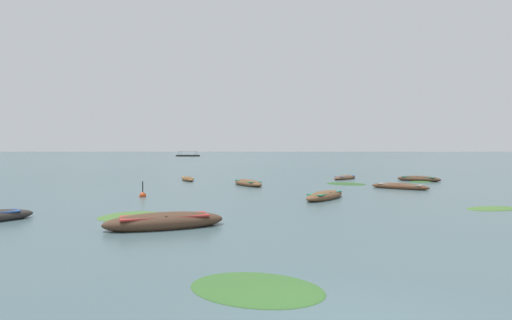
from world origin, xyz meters
name	(u,v)px	position (x,y,z in m)	size (l,w,h in m)	color
ground_plane	(250,151)	(0.00, 1500.00, 0.00)	(6000.00, 6000.00, 0.00)	#476066
mountain_1	(112,120)	(-912.14, 2528.50, 204.08)	(1427.84, 1427.84, 408.16)	slate
mountain_2	(294,106)	(290.14, 2484.39, 297.04)	(1891.25, 1891.25, 594.07)	slate
rowboat_0	(187,179)	(-6.95, 27.49, 0.13)	(1.85, 3.16, 0.42)	brown
rowboat_1	(345,178)	(6.92, 28.94, 0.14)	(3.06, 3.19, 0.44)	brown
rowboat_2	(248,183)	(-1.77, 22.92, 0.17)	(2.77, 3.85, 0.55)	brown
rowboat_3	(419,179)	(12.59, 26.68, 0.17)	(3.49, 3.06, 0.56)	#4C3323
rowboat_4	(325,196)	(2.35, 15.04, 0.17)	(3.08, 3.61, 0.53)	brown
rowboat_5	(400,187)	(8.44, 20.28, 0.15)	(3.59, 3.08, 0.49)	brown
rowboat_7	(165,222)	(-4.47, 7.64, 0.20)	(4.12, 2.42, 0.64)	#4C3323
ferry_0	(188,155)	(-28.86, 163.26, 0.45)	(10.41, 5.35, 2.54)	#2D2826
mooring_buoy	(143,195)	(-7.57, 16.09, 0.09)	(0.37, 0.37, 0.97)	#DB4C1E
weed_patch_1	(493,209)	(9.07, 11.51, 0.00)	(2.58, 1.27, 0.14)	#477033
weed_patch_2	(420,182)	(12.25, 25.64, 0.00)	(2.02, 1.53, 0.14)	#2D5628
weed_patch_3	(346,184)	(5.78, 24.07, 0.00)	(3.09, 2.53, 0.14)	#2D5628
weed_patch_5	(256,289)	(-1.53, 2.00, 0.00)	(1.80, 2.57, 0.14)	#38662D
weed_patch_6	(130,216)	(-6.34, 9.90, 0.00)	(2.48, 2.05, 0.14)	#477033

